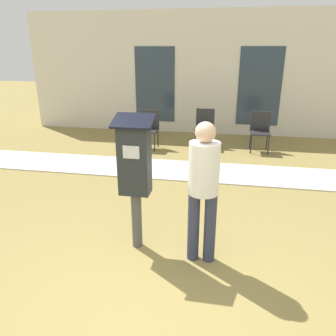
{
  "coord_description": "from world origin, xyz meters",
  "views": [
    {
      "loc": [
        0.62,
        -2.18,
        2.25
      ],
      "look_at": [
        0.03,
        1.05,
        1.05
      ],
      "focal_mm": 35.0,
      "sensor_mm": 36.0,
      "label": 1
    }
  ],
  "objects_px": {
    "parking_meter": "(135,167)",
    "outdoor_chair_left": "(149,126)",
    "person_standing": "(203,183)",
    "outdoor_chair_middle": "(205,125)",
    "outdoor_chair_right": "(260,128)"
  },
  "relations": [
    {
      "from": "person_standing",
      "to": "outdoor_chair_right",
      "type": "distance_m",
      "value": 4.57
    },
    {
      "from": "person_standing",
      "to": "outdoor_chair_middle",
      "type": "height_order",
      "value": "person_standing"
    },
    {
      "from": "parking_meter",
      "to": "outdoor_chair_middle",
      "type": "bearing_deg",
      "value": 84.22
    },
    {
      "from": "person_standing",
      "to": "outdoor_chair_right",
      "type": "xyz_separation_m",
      "value": [
        0.96,
        4.45,
        -0.4
      ]
    },
    {
      "from": "parking_meter",
      "to": "outdoor_chair_right",
      "type": "height_order",
      "value": "parking_meter"
    },
    {
      "from": "person_standing",
      "to": "outdoor_chair_middle",
      "type": "relative_size",
      "value": 1.76
    },
    {
      "from": "parking_meter",
      "to": "outdoor_chair_middle",
      "type": "relative_size",
      "value": 1.77
    },
    {
      "from": "person_standing",
      "to": "outdoor_chair_right",
      "type": "bearing_deg",
      "value": 102.96
    },
    {
      "from": "outdoor_chair_left",
      "to": "outdoor_chair_middle",
      "type": "bearing_deg",
      "value": -4.96
    },
    {
      "from": "person_standing",
      "to": "outdoor_chair_middle",
      "type": "bearing_deg",
      "value": 119.12
    },
    {
      "from": "outdoor_chair_middle",
      "to": "outdoor_chair_right",
      "type": "xyz_separation_m",
      "value": [
        1.28,
        -0.14,
        0.0
      ]
    },
    {
      "from": "person_standing",
      "to": "outdoor_chair_middle",
      "type": "distance_m",
      "value": 4.62
    },
    {
      "from": "parking_meter",
      "to": "outdoor_chair_left",
      "type": "relative_size",
      "value": 1.77
    },
    {
      "from": "parking_meter",
      "to": "outdoor_chair_left",
      "type": "distance_m",
      "value": 4.2
    },
    {
      "from": "parking_meter",
      "to": "outdoor_chair_left",
      "type": "height_order",
      "value": "parking_meter"
    }
  ]
}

